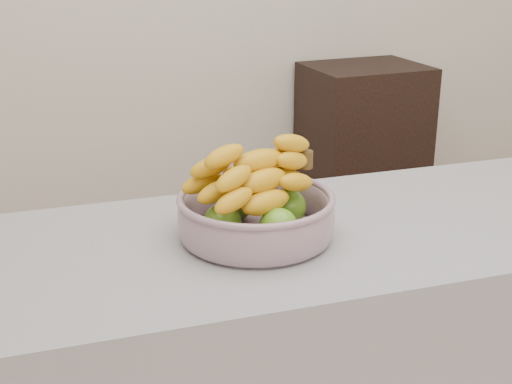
# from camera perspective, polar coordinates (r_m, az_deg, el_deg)

# --- Properties ---
(cabinet) EXTENTS (0.54, 0.44, 0.93)m
(cabinet) POSITION_cam_1_polar(r_m,az_deg,el_deg) (3.37, 8.41, 2.20)
(cabinet) COLOR black
(cabinet) RESTS_ON ground
(fruit_bowl) EXTENTS (0.32, 0.32, 0.19)m
(fruit_bowl) POSITION_cam_1_polar(r_m,az_deg,el_deg) (1.44, -0.01, -1.49)
(fruit_bowl) COLOR #A5B5C7
(fruit_bowl) RESTS_ON counter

